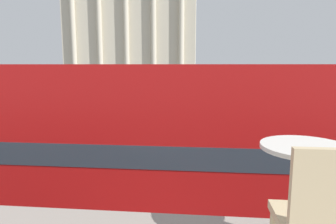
% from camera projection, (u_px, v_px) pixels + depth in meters
% --- Properties ---
extents(double_decker_bus, '(10.12, 2.72, 4.32)m').
position_uv_depth(double_decker_bus, '(121.00, 149.00, 6.86)').
color(double_decker_bus, black).
rests_on(double_decker_bus, ground_plane).
extents(cafe_dining_table, '(0.60, 0.60, 0.73)m').
position_uv_depth(cafe_dining_table, '(304.00, 173.00, 2.06)').
color(cafe_dining_table, '#2D2D30').
rests_on(cafe_dining_table, cafe_floor_slab).
extents(cafe_chair_0, '(0.40, 0.40, 0.91)m').
position_uv_depth(cafe_chair_0, '(323.00, 220.00, 1.47)').
color(cafe_chair_0, '#D1B789').
rests_on(cafe_chair_0, cafe_floor_slab).
extents(plaza_building_left, '(23.46, 12.05, 21.40)m').
position_uv_depth(plaza_building_left, '(134.00, 30.00, 55.13)').
color(plaza_building_left, beige).
rests_on(plaza_building_left, ground_plane).
extents(traffic_light_near, '(0.42, 0.24, 4.20)m').
position_uv_depth(traffic_light_near, '(148.00, 104.00, 12.23)').
color(traffic_light_near, black).
rests_on(traffic_light_near, ground_plane).
extents(traffic_light_mid, '(0.42, 0.24, 3.90)m').
position_uv_depth(traffic_light_mid, '(270.00, 96.00, 17.34)').
color(traffic_light_mid, black).
rests_on(traffic_light_mid, ground_plane).
extents(car_white, '(4.20, 1.93, 1.35)m').
position_uv_depth(car_white, '(199.00, 105.00, 27.47)').
color(car_white, black).
rests_on(car_white, ground_plane).
extents(pedestrian_white, '(0.32, 0.32, 1.74)m').
position_uv_depth(pedestrian_white, '(241.00, 95.00, 32.81)').
color(pedestrian_white, '#282B33').
rests_on(pedestrian_white, ground_plane).
extents(pedestrian_yellow, '(0.32, 0.32, 1.82)m').
position_uv_depth(pedestrian_yellow, '(258.00, 101.00, 27.53)').
color(pedestrian_yellow, '#282B33').
rests_on(pedestrian_yellow, ground_plane).
extents(pedestrian_olive, '(0.32, 0.32, 1.74)m').
position_uv_depth(pedestrian_olive, '(267.00, 97.00, 31.16)').
color(pedestrian_olive, '#282B33').
rests_on(pedestrian_olive, ground_plane).
extents(pedestrian_grey, '(0.32, 0.32, 1.66)m').
position_uv_depth(pedestrian_grey, '(207.00, 95.00, 33.70)').
color(pedestrian_grey, '#282B33').
rests_on(pedestrian_grey, ground_plane).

